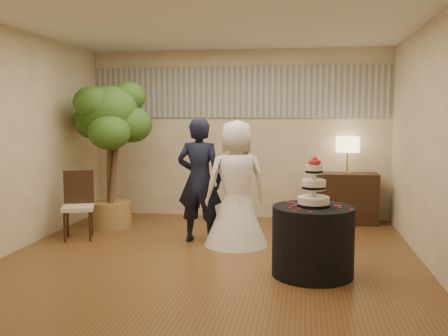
% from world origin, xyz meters
% --- Properties ---
extents(floor, '(5.00, 5.00, 0.00)m').
position_xyz_m(floor, '(0.00, 0.00, 0.00)').
color(floor, brown).
rests_on(floor, ground).
extents(ceiling, '(5.00, 5.00, 0.00)m').
position_xyz_m(ceiling, '(0.00, 0.00, 2.80)').
color(ceiling, white).
rests_on(ceiling, wall_back).
extents(wall_back, '(5.00, 0.06, 2.80)m').
position_xyz_m(wall_back, '(0.00, 2.50, 1.40)').
color(wall_back, beige).
rests_on(wall_back, ground).
extents(wall_front, '(5.00, 0.06, 2.80)m').
position_xyz_m(wall_front, '(0.00, -2.50, 1.40)').
color(wall_front, beige).
rests_on(wall_front, ground).
extents(wall_left, '(0.06, 5.00, 2.80)m').
position_xyz_m(wall_left, '(-2.50, 0.00, 1.40)').
color(wall_left, beige).
rests_on(wall_left, ground).
extents(wall_right, '(0.06, 5.00, 2.80)m').
position_xyz_m(wall_right, '(2.50, 0.00, 1.40)').
color(wall_right, beige).
rests_on(wall_right, ground).
extents(mural_border, '(4.90, 0.02, 0.85)m').
position_xyz_m(mural_border, '(0.00, 2.48, 2.10)').
color(mural_border, '#9F9D92').
rests_on(mural_border, wall_back).
extents(groom, '(0.64, 0.44, 1.69)m').
position_xyz_m(groom, '(-0.29, 0.73, 0.85)').
color(groom, black).
rests_on(groom, floor).
extents(bride, '(1.11, 1.11, 1.66)m').
position_xyz_m(bride, '(0.23, 0.63, 0.83)').
color(bride, white).
rests_on(bride, floor).
extents(cake_table, '(0.90, 0.90, 0.75)m').
position_xyz_m(cake_table, '(1.21, -0.50, 0.38)').
color(cake_table, black).
rests_on(cake_table, floor).
extents(wedding_cake, '(0.34, 0.34, 0.53)m').
position_xyz_m(wedding_cake, '(1.21, -0.50, 1.02)').
color(wedding_cake, white).
rests_on(wedding_cake, cake_table).
extents(console, '(0.97, 0.45, 0.80)m').
position_xyz_m(console, '(1.78, 2.23, 0.40)').
color(console, black).
rests_on(console, floor).
extents(table_lamp, '(0.34, 0.34, 0.58)m').
position_xyz_m(table_lamp, '(1.78, 2.23, 1.09)').
color(table_lamp, beige).
rests_on(table_lamp, console).
extents(ficus_tree, '(1.35, 1.35, 2.28)m').
position_xyz_m(ficus_tree, '(-1.82, 1.38, 1.14)').
color(ficus_tree, '#335E1D').
rests_on(ficus_tree, floor).
extents(side_chair, '(0.56, 0.57, 0.94)m').
position_xyz_m(side_chair, '(-1.98, 0.59, 0.47)').
color(side_chair, black).
rests_on(side_chair, floor).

